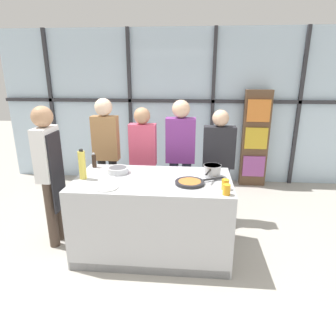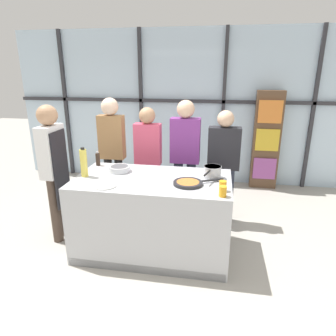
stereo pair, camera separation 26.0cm
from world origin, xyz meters
TOP-DOWN VIEW (x-y plane):
  - ground_plane at (0.00, 0.00)m, footprint 18.00×18.00m
  - back_window_wall at (0.00, 2.53)m, footprint 6.40×0.10m
  - bookshelf at (1.56, 2.35)m, footprint 0.47×0.19m
  - demo_island at (0.00, -0.00)m, footprint 1.76×0.96m
  - chef at (-1.24, 0.07)m, footprint 0.24×0.38m
  - spectator_far_left at (-0.79, 0.90)m, footprint 0.36×0.24m
  - spectator_center_left at (-0.26, 0.90)m, footprint 0.37×0.22m
  - spectator_center_right at (0.26, 0.90)m, footprint 0.40×0.24m
  - spectator_far_right at (0.79, 0.90)m, footprint 0.43×0.22m
  - frying_pan at (0.42, -0.12)m, footprint 0.53×0.34m
  - saucepan at (0.66, 0.12)m, footprint 0.20×0.36m
  - white_plate at (-0.45, -0.31)m, footprint 0.26×0.26m
  - mixing_bowl at (-0.44, 0.17)m, footprint 0.26×0.26m
  - oil_bottle at (-0.78, -0.06)m, footprint 0.08×0.08m
  - pepper_grinder at (-0.79, 0.36)m, footprint 0.05×0.05m
  - juice_glass_near at (0.78, -0.38)m, footprint 0.08×0.08m
  - juice_glass_far at (0.78, -0.24)m, footprint 0.08×0.08m

SIDE VIEW (x-z plane):
  - ground_plane at x=0.00m, z-range 0.00..0.00m
  - demo_island at x=0.00m, z-range 0.00..0.92m
  - bookshelf at x=1.56m, z-range 0.00..1.76m
  - spectator_far_right at x=0.79m, z-range 0.10..1.69m
  - white_plate at x=-0.45m, z-range 0.92..0.94m
  - spectator_center_left at x=-0.26m, z-range 0.13..1.74m
  - frying_pan at x=0.42m, z-range 0.92..0.96m
  - mixing_bowl at x=-0.44m, z-range 0.92..0.99m
  - juice_glass_near at x=0.78m, z-range 0.92..1.03m
  - juice_glass_far at x=0.78m, z-range 0.92..1.03m
  - spectator_center_right at x=0.26m, z-range 0.13..1.85m
  - saucepan at x=0.66m, z-range 0.93..1.07m
  - chef at x=-1.24m, z-range 0.14..1.86m
  - pepper_grinder at x=-0.79m, z-range 0.91..1.10m
  - spectator_far_left at x=-0.79m, z-range 0.16..1.88m
  - oil_bottle at x=-0.78m, z-range 0.91..1.25m
  - back_window_wall at x=0.00m, z-range 0.00..2.80m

